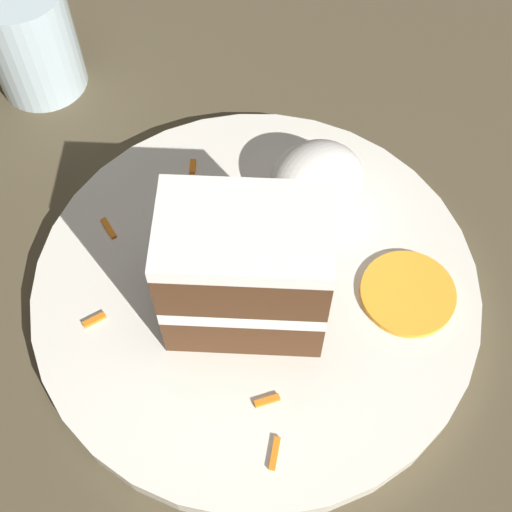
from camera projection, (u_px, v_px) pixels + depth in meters
name	position (u px, v px, depth m)	size (l,w,h in m)	color
ground_plane	(257.00, 352.00, 0.50)	(6.00, 6.00, 0.00)	#4C4742
dining_table	(257.00, 345.00, 0.49)	(1.20, 0.90, 0.02)	#4C422D
plate	(256.00, 289.00, 0.49)	(0.31, 0.31, 0.02)	silver
cake_slice	(245.00, 271.00, 0.43)	(0.12, 0.11, 0.10)	#4C2D19
cream_dollop	(317.00, 179.00, 0.50)	(0.07, 0.06, 0.04)	white
orange_garnish	(408.00, 293.00, 0.48)	(0.06, 0.06, 0.00)	orange
carrot_shreds_scatter	(205.00, 292.00, 0.48)	(0.16, 0.23, 0.00)	orange
drinking_glass	(33.00, 46.00, 0.57)	(0.07, 0.07, 0.09)	silver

